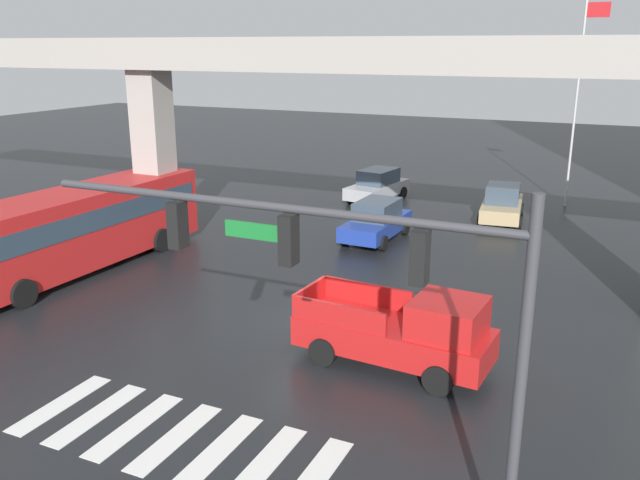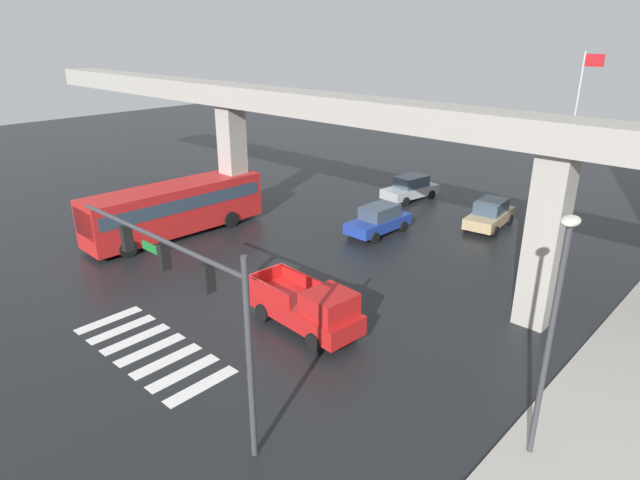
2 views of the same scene
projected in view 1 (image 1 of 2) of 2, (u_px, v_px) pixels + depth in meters
ground_plane at (307, 327)px, 19.80m from camera, size 120.00×120.00×0.00m
crosswalk_stripes at (175, 438)px, 14.20m from camera, size 7.15×2.80×0.01m
elevated_overpass at (377, 72)px, 22.59m from camera, size 59.57×2.13×8.38m
pickup_truck at (404, 332)px, 17.06m from camera, size 5.22×2.36×2.08m
city_bus at (80, 224)px, 24.53m from camera, size 3.06×10.88×2.99m
sedan_blue at (376, 221)px, 28.41m from camera, size 2.07×4.35×1.72m
sedan_tan at (502, 204)px, 31.44m from camera, size 2.33×4.47×1.72m
sedan_silver at (378, 185)px, 35.56m from camera, size 2.45×4.52×1.72m
traffic_signal_mast at (353, 280)px, 10.40m from camera, size 8.69×0.32×6.20m
flagpole at (579, 91)px, 32.94m from camera, size 1.16×0.12×10.23m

